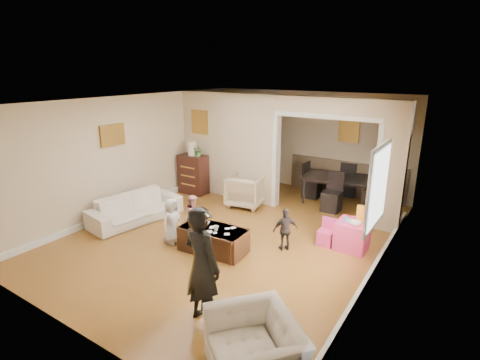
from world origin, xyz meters
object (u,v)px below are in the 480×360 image
Objects in this scene: sofa at (136,208)px; child_kneel_a at (172,221)px; table_lamp at (192,148)px; armchair_back at (246,191)px; coffee_cup at (216,228)px; dresser at (193,174)px; dining_table at (341,190)px; armchair_front at (254,350)px; child_toddler at (286,230)px; play_table at (352,235)px; adult_person at (202,266)px; cyan_cup at (347,219)px; coffee_table at (214,240)px; child_kneel_b at (194,216)px.

child_kneel_a is at bearing -94.87° from sofa.
table_lamp is (-0.17, 2.12, 0.91)m from sofa.
coffee_cup is (0.85, -2.32, 0.11)m from armchair_back.
dining_table is at bearing 21.49° from dresser.
armchair_front is 1.29× the size of child_toddler.
coffee_cup is 0.11× the size of child_kneel_a.
dresser is at bearing -170.03° from dining_table.
armchair_back is 2.47m from coffee_cup.
play_table is 3.26m from adult_person.
adult_person is at bearing -106.71° from cyan_cup.
child_kneel_a is (-2.80, -1.55, -0.13)m from cyan_cup.
dresser reaches higher than coffee_table.
cyan_cup is at bearing -55.96° from child_kneel_a.
child_toddler is (3.45, -1.57, -0.80)m from table_lamp.
coffee_cup is (0.10, -0.05, 0.27)m from coffee_table.
cyan_cup is at bearing -92.38° from child_kneel_b.
coffee_table is (0.75, -2.27, -0.15)m from armchair_back.
dining_table is (3.33, 3.50, 0.04)m from sofa.
armchair_back reaches higher than coffee_cup.
dresser reaches higher than child_toddler.
coffee_cup is 2.47m from play_table.
child_toddler reaches higher than cyan_cup.
armchair_back is 2.33m from dining_table.
adult_person is 1.89× the size of child_kneel_b.
coffee_cup is 2.35m from cyan_cup.
cyan_cup reaches higher than coffee_cup.
coffee_cup is at bearing -79.03° from child_kneel_a.
cyan_cup is 2.87m from child_kneel_b.
child_kneel_b reaches higher than dining_table.
table_lamp is at bearing 135.99° from coffee_table.
child_kneel_b is (0.15, 0.45, -0.02)m from child_kneel_a.
cyan_cup is (4.18, 1.20, 0.28)m from sofa.
child_kneel_a is at bearing -128.25° from dining_table.
child_kneel_b is at bearing -49.88° from dresser.
adult_person is at bearing -48.69° from table_lamp.
adult_person is (3.45, -3.92, -0.40)m from table_lamp.
adult_person reaches higher than coffee_table.
child_kneel_b is (1.54, 0.10, 0.13)m from sofa.
dresser is at bearing 15.08° from child_kneel_b.
sofa is 2.14m from dresser.
coffee_cup is 0.06× the size of adult_person.
table_lamp is 0.41× the size of child_kneel_a.
cyan_cup is at bearing -64.61° from sofa.
child_kneel_b is (-1.79, -3.40, 0.10)m from dining_table.
child_kneel_b is (-1.74, 1.90, -0.37)m from adult_person.
dining_table is at bearing 139.19° from armchair_front.
sofa is at bearing -35.58° from child_toddler.
dresser reaches higher than child_kneel_a.
play_table is at bearing -11.04° from dresser.
dining_table is (1.84, 1.43, -0.05)m from armchair_back.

